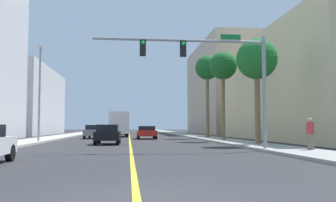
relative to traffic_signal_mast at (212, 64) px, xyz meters
name	(u,v)px	position (x,y,z in m)	size (l,w,h in m)	color
ground	(129,136)	(-4.29, 29.40, -4.64)	(192.00, 192.00, 0.00)	#2D2D30
sidewalk_left	(64,136)	(-12.50, 29.40, -4.57)	(2.96, 168.00, 0.15)	#B2ADA3
sidewalk_right	(192,136)	(3.92, 29.40, -4.57)	(2.96, 168.00, 0.15)	#9E9B93
lane_marking_center	(129,136)	(-4.29, 29.40, -4.64)	(0.16, 144.00, 0.01)	yellow
building_left_far	(13,102)	(-22.37, 41.52, 0.51)	(11.87, 24.08, 10.31)	silver
building_right_far	(236,90)	(14.44, 45.39, 3.10)	(13.20, 25.75, 15.48)	tan
traffic_signal_mast	(212,64)	(0.00, 0.00, 0.00)	(9.25, 0.36, 6.11)	gray
street_lamp	(40,88)	(-11.52, 11.35, -0.25)	(0.56, 0.28, 7.64)	gray
palm_near	(257,60)	(4.18, 4.96, 1.13)	(2.77, 2.77, 7.12)	brown
palm_mid	(223,67)	(3.78, 12.53, 1.83)	(2.43, 2.43, 7.68)	brown
palm_far	(207,69)	(3.99, 20.09, 2.80)	(2.62, 2.62, 8.79)	brown
car_green	(121,130)	(-5.53, 40.04, -3.92)	(2.02, 4.41, 1.38)	#196638
car_gray	(95,131)	(-7.99, 21.33, -3.88)	(2.04, 4.61, 1.45)	slate
car_red	(147,132)	(-2.55, 19.67, -3.94)	(1.96, 4.32, 1.33)	red
car_black	(108,134)	(-5.92, 8.42, -3.90)	(1.79, 4.13, 1.44)	black
delivery_truck	(119,124)	(-5.66, 28.26, -3.01)	(2.69, 7.51, 3.05)	#194799
pedestrian	(310,134)	(4.63, -1.48, -3.70)	(0.38, 0.38, 1.59)	#726651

